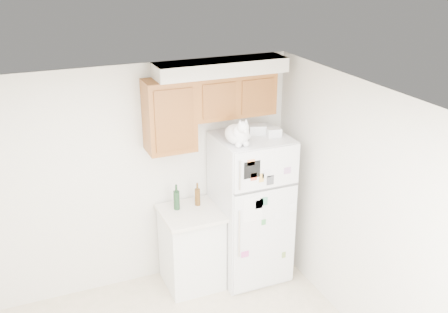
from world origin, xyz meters
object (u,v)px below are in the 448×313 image
base_counter (191,247)px  bottle_green (177,197)px  cat (238,134)px  storage_box_back (258,129)px  bottle_amber (197,194)px  refrigerator (251,208)px  storage_box_front (274,132)px

base_counter → bottle_green: bottle_green is taller
cat → storage_box_back: cat is taller
base_counter → bottle_amber: (0.12, 0.10, 0.59)m
base_counter → bottle_green: size_ratio=3.17×
base_counter → bottle_green: (-0.12, 0.10, 0.60)m
storage_box_back → bottle_amber: storage_box_back is taller
refrigerator → cat: 1.00m
refrigerator → bottle_amber: size_ratio=6.44×
storage_box_back → bottle_amber: (-0.67, 0.11, -0.70)m
storage_box_front → storage_box_back: bearing=139.2°
storage_box_back → bottle_green: (-0.91, 0.10, -0.68)m
base_counter → bottle_amber: 0.61m
storage_box_back → storage_box_front: (0.12, -0.14, -0.01)m
storage_box_back → bottle_green: size_ratio=0.62×
bottle_green → bottle_amber: size_ratio=1.10×
refrigerator → storage_box_back: size_ratio=9.44×
refrigerator → storage_box_front: 0.92m
base_counter → storage_box_front: 1.58m
refrigerator → storage_box_back: (0.10, 0.07, 0.90)m
storage_box_front → bottle_green: (-1.03, 0.24, -0.68)m
storage_box_back → bottle_green: 1.14m
storage_box_front → cat: bearing=-162.9°
cat → storage_box_back: size_ratio=2.40×
bottle_green → bottle_amber: bearing=0.5°
cat → bottle_amber: cat is taller
bottle_amber → cat: bearing=-42.5°
storage_box_front → bottle_green: size_ratio=0.52×
storage_box_front → refrigerator: bearing=169.9°
refrigerator → bottle_amber: 0.63m
bottle_green → bottle_amber: bottle_green is taller
base_counter → storage_box_front: (0.91, -0.15, 1.28)m
refrigerator → cat: size_ratio=3.94×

